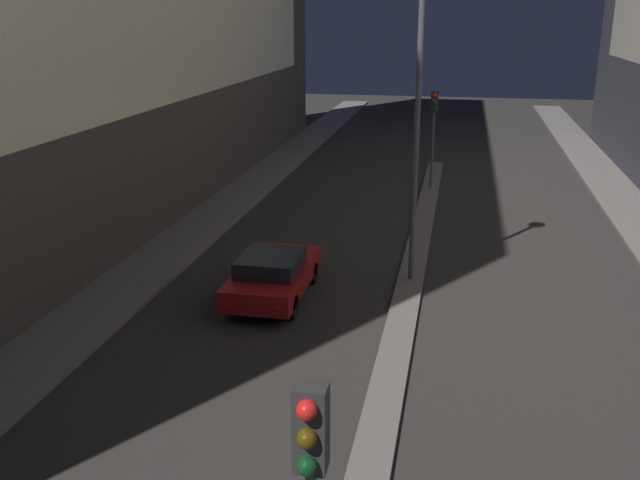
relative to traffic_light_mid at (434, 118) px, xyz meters
name	(u,v)px	position (x,y,z in m)	size (l,w,h in m)	color
median_strip	(412,271)	(0.00, -10.83, -3.22)	(0.77, 33.31, 0.12)	#66605B
traffic_light_mid	(434,118)	(0.00, 0.00, 0.00)	(0.32, 0.42, 4.30)	#4C4C51
street_lamp	(420,43)	(0.00, -11.62, 3.62)	(0.60, 0.60, 9.47)	#4C4C51
car_left_lane	(273,274)	(-3.71, -13.64, -2.57)	(1.90, 4.26, 1.37)	maroon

